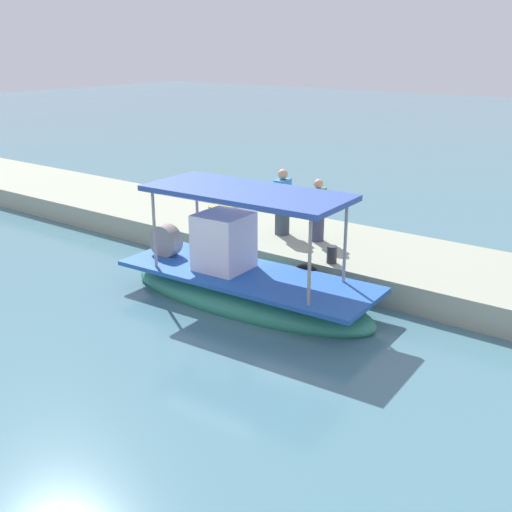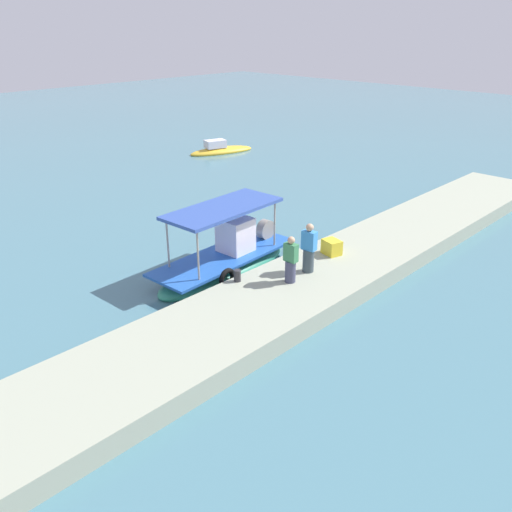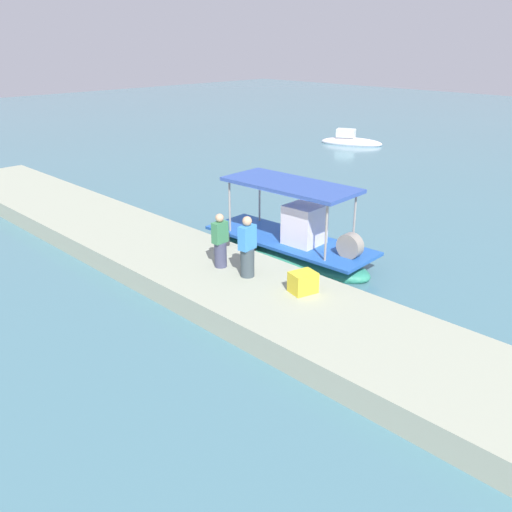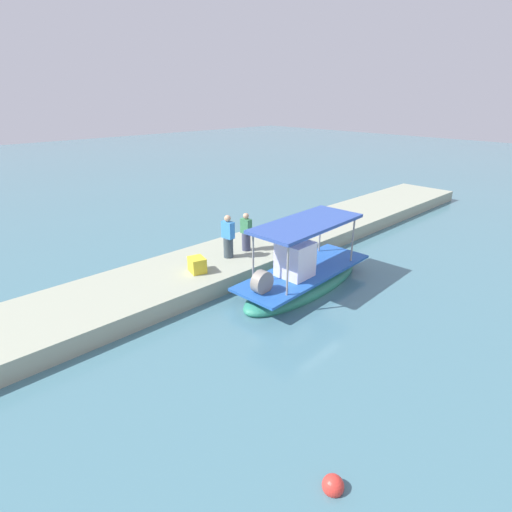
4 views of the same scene
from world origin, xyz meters
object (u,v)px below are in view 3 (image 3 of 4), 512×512
fisherman_by_crate (220,243)px  fisherman_near_bollard (247,250)px  moored_boat_near (351,142)px  main_fishing_boat (291,246)px  mooring_bollard (226,239)px  cargo_crate (303,282)px

fisherman_by_crate → fisherman_near_bollard: bearing=4.3°
fisherman_near_bollard → moored_boat_near: size_ratio=0.41×
fisherman_near_bollard → moored_boat_near: bearing=119.0°
moored_boat_near → main_fishing_boat: bearing=-59.5°
mooring_bollard → cargo_crate: 4.18m
moored_boat_near → fisherman_near_bollard: bearing=-61.0°
fisherman_near_bollard → mooring_bollard: fisherman_near_bollard is taller
cargo_crate → moored_boat_near: (-13.88, 21.47, -0.74)m
main_fishing_boat → fisherman_by_crate: size_ratio=3.91×
moored_boat_near → fisherman_by_crate: bearing=-63.3°
fisherman_near_bollard → cargo_crate: size_ratio=2.66×
fisherman_near_bollard → cargo_crate: fisherman_near_bollard is taller
fisherman_near_bollard → main_fishing_boat: bearing=109.2°
main_fishing_boat → mooring_bollard: (-1.20, -1.85, 0.41)m
fisherman_near_bollard → fisherman_by_crate: fisherman_near_bollard is taller
fisherman_by_crate → moored_boat_near: (-11.02, 21.87, -1.20)m
fisherman_by_crate → mooring_bollard: 1.87m
main_fishing_boat → fisherman_near_bollard: size_ratio=3.59×
fisherman_by_crate → cargo_crate: 2.92m
fisherman_near_bollard → cargo_crate: (1.80, 0.32, -0.53)m
mooring_bollard → main_fishing_boat: bearing=57.0°
fisherman_by_crate → mooring_bollard: bearing=132.9°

